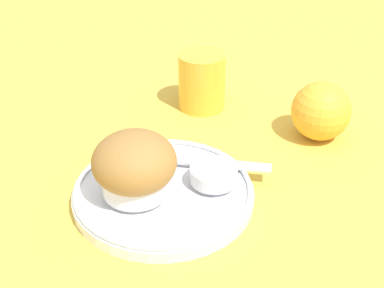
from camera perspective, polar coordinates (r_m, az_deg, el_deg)
ground_plane at (r=0.66m, az=-3.24°, el=-4.69°), size 3.00×3.00×0.00m
plate at (r=0.64m, az=-3.07°, el=-5.19°), size 0.22×0.22×0.02m
muffin at (r=0.60m, az=-6.15°, el=-2.35°), size 0.10×0.10×0.08m
cream_ramekin at (r=0.63m, az=2.32°, el=-3.18°), size 0.06×0.06×0.02m
berry_pair at (r=0.66m, az=-3.55°, el=-1.96°), size 0.03×0.01×0.01m
butter_knife at (r=0.67m, az=0.98°, el=-1.94°), size 0.17×0.07×0.00m
orange_fruit at (r=0.76m, az=13.59°, el=3.44°), size 0.08×0.08×0.08m
juice_glass at (r=0.82m, az=1.05°, el=6.75°), size 0.07×0.07×0.09m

